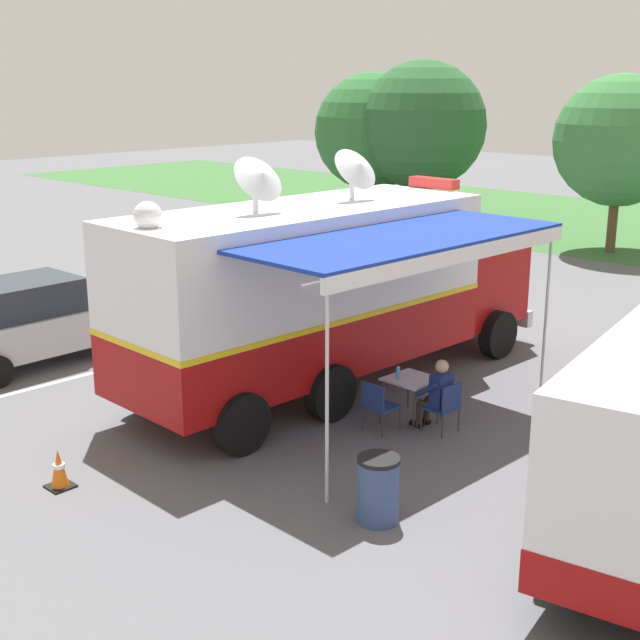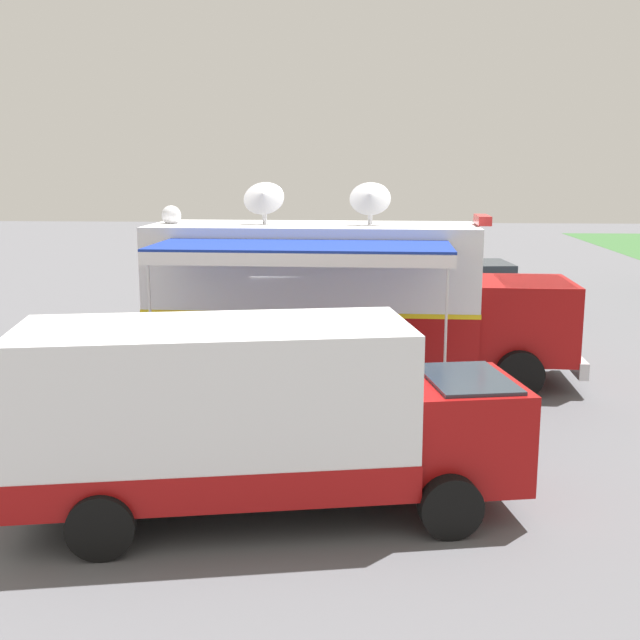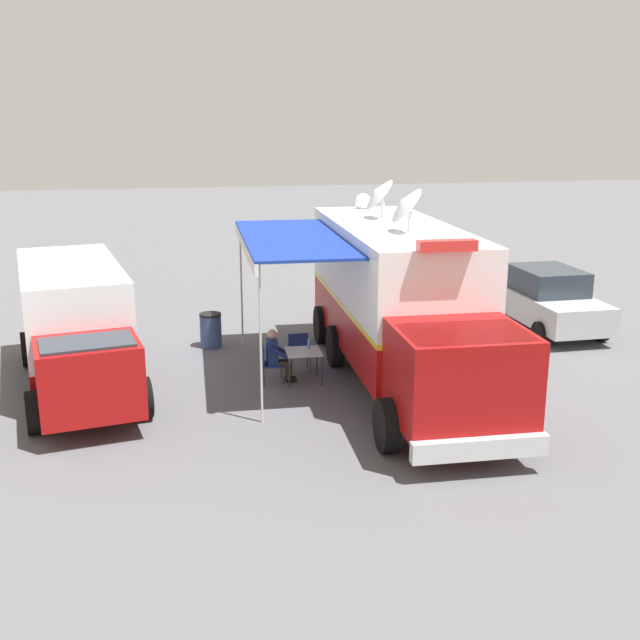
% 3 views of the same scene
% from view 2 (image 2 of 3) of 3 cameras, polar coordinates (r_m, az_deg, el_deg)
% --- Properties ---
extents(ground_plane, '(100.00, 100.00, 0.00)m').
position_cam_2_polar(ground_plane, '(18.02, -0.49, -4.17)').
color(ground_plane, '#5B5B60').
extents(lot_stripe, '(0.26, 4.80, 0.01)m').
position_cam_2_polar(lot_stripe, '(22.09, -6.66, -1.36)').
color(lot_stripe, silver).
rests_on(lot_stripe, ground).
extents(command_truck, '(5.02, 9.56, 4.53)m').
position_cam_2_polar(command_truck, '(17.52, 1.93, 1.90)').
color(command_truck, '#9E0F0F').
rests_on(command_truck, ground).
extents(folding_table, '(0.82, 0.82, 0.73)m').
position_cam_2_polar(folding_table, '(15.71, 0.50, -3.94)').
color(folding_table, silver).
rests_on(folding_table, ground).
extents(water_bottle, '(0.07, 0.07, 0.22)m').
position_cam_2_polar(water_bottle, '(15.83, -0.09, -3.22)').
color(water_bottle, '#4C99D8').
rests_on(water_bottle, folding_table).
extents(folding_chair_at_table, '(0.49, 0.49, 0.87)m').
position_cam_2_polar(folding_chair_at_table, '(14.99, -0.09, -5.32)').
color(folding_chair_at_table, navy).
rests_on(folding_chair_at_table, ground).
extents(folding_chair_beside_table, '(0.49, 0.49, 0.87)m').
position_cam_2_polar(folding_chair_beside_table, '(15.85, -2.57, -4.41)').
color(folding_chair_beside_table, navy).
rests_on(folding_chair_beside_table, ground).
extents(seated_responder, '(0.67, 0.56, 1.25)m').
position_cam_2_polar(seated_responder, '(15.13, -0.03, -4.62)').
color(seated_responder, navy).
rests_on(seated_responder, ground).
extents(trash_bin, '(0.57, 0.57, 0.91)m').
position_cam_2_polar(trash_bin, '(14.45, -12.56, -6.47)').
color(trash_bin, '#384C7F').
rests_on(trash_bin, ground).
extents(traffic_cone, '(0.36, 0.36, 0.58)m').
position_cam_2_polar(traffic_cone, '(18.82, -16.38, -3.09)').
color(traffic_cone, black).
rests_on(traffic_cone, ground).
extents(support_truck, '(3.30, 7.06, 2.70)m').
position_cam_2_polar(support_truck, '(10.79, -4.74, -7.15)').
color(support_truck, white).
rests_on(support_truck, ground).
extents(car_behind_truck, '(2.05, 4.22, 1.76)m').
position_cam_2_polar(car_behind_truck, '(23.33, -5.87, 1.52)').
color(car_behind_truck, '#B2B5BA').
rests_on(car_behind_truck, ground).
extents(car_far_corner, '(4.35, 2.32, 1.76)m').
position_cam_2_polar(car_far_corner, '(25.70, 11.73, 2.24)').
color(car_far_corner, '#2D2D33').
rests_on(car_far_corner, ground).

